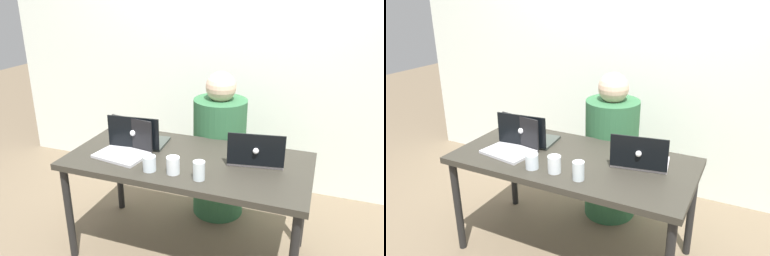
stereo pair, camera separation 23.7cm
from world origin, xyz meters
TOP-DOWN VIEW (x-y plane):
  - ground_plane at (0.00, 0.00)m, footprint 12.00×12.00m
  - back_wall at (0.00, 1.16)m, footprint 4.50×0.10m
  - desk at (0.00, 0.00)m, footprint 1.53×0.74m
  - person_at_center at (0.05, 0.56)m, footprint 0.44×0.44m
  - laptop_back_left at (-0.39, 0.08)m, footprint 0.38×0.29m
  - laptop_front_left at (-0.41, -0.08)m, footprint 0.35×0.28m
  - laptop_back_right at (0.41, 0.08)m, footprint 0.37×0.28m
  - water_glass_right at (0.15, -0.23)m, footprint 0.07×0.07m
  - water_glass_left at (-0.16, -0.23)m, footprint 0.08×0.08m
  - water_glass_center at (-0.01, -0.22)m, footprint 0.08×0.08m

SIDE VIEW (x-z plane):
  - ground_plane at x=0.00m, z-range 0.00..0.00m
  - person_at_center at x=0.05m, z-range -0.06..1.09m
  - desk at x=0.00m, z-range 0.29..1.00m
  - water_glass_left at x=-0.16m, z-range 0.70..0.80m
  - water_glass_center at x=-0.01m, z-range 0.70..0.81m
  - water_glass_right at x=0.15m, z-range 0.70..0.81m
  - laptop_back_right at x=0.41m, z-range 0.65..0.87m
  - laptop_front_left at x=-0.41m, z-range 0.65..0.87m
  - laptop_back_left at x=-0.39m, z-range 0.65..0.88m
  - back_wall at x=0.00m, z-range 0.00..2.48m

